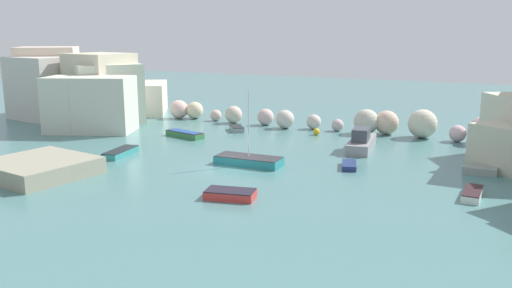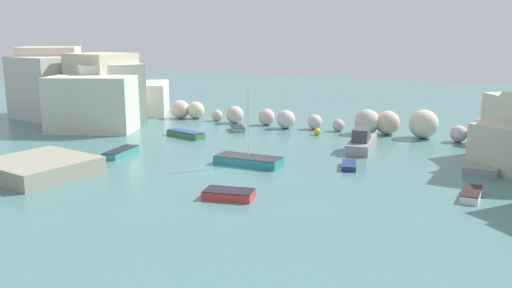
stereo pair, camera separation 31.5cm
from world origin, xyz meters
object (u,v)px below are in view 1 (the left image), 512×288
at_px(moored_boat_1, 362,141).
at_px(moored_boat_5, 54,173).
at_px(moored_boat_9, 121,152).
at_px(moored_boat_2, 480,170).
at_px(channel_buoy, 316,132).
at_px(moored_boat_3, 230,194).
at_px(moored_boat_0, 249,160).
at_px(moored_boat_8, 185,134).
at_px(moored_boat_6, 472,194).
at_px(moored_boat_7, 237,128).
at_px(stone_dock, 39,168).
at_px(moored_boat_4, 349,165).

height_order(moored_boat_1, moored_boat_5, moored_boat_1).
bearing_deg(moored_boat_9, moored_boat_2, 94.19).
height_order(channel_buoy, moored_boat_3, channel_buoy).
height_order(moored_boat_0, moored_boat_3, moored_boat_0).
xyz_separation_m(moored_boat_2, moored_boat_8, (-26.63, 1.72, 0.04)).
xyz_separation_m(moored_boat_1, moored_boat_2, (9.81, -4.13, -0.43)).
xyz_separation_m(moored_boat_0, moored_boat_3, (2.79, -7.82, -0.09)).
bearing_deg(moored_boat_0, moored_boat_9, 7.28).
relative_size(moored_boat_6, moored_boat_7, 1.16).
bearing_deg(moored_boat_0, stone_dock, 35.44).
relative_size(moored_boat_5, moored_boat_6, 1.10).
height_order(channel_buoy, moored_boat_2, channel_buoy).
height_order(moored_boat_1, moored_boat_8, moored_boat_1).
xyz_separation_m(moored_boat_1, moored_boat_4, (0.89, -6.62, -0.50)).
relative_size(channel_buoy, moored_boat_6, 0.22).
bearing_deg(channel_buoy, moored_boat_9, -126.24).
bearing_deg(channel_buoy, moored_boat_5, -116.94).
relative_size(moored_boat_2, moored_boat_4, 0.84).
relative_size(moored_boat_2, moored_boat_8, 0.52).
xyz_separation_m(moored_boat_3, moored_boat_6, (13.24, 6.90, -0.03)).
xyz_separation_m(moored_boat_2, moored_boat_4, (-8.92, -2.49, -0.07)).
height_order(channel_buoy, moored_boat_9, channel_buoy).
relative_size(moored_boat_1, moored_boat_5, 1.92).
xyz_separation_m(moored_boat_7, moored_boat_8, (-2.95, -5.13, 0.05)).
distance_m(channel_buoy, moored_boat_5, 25.32).
relative_size(moored_boat_0, moored_boat_5, 1.69).
distance_m(channel_buoy, moored_boat_8, 12.99).
xyz_separation_m(moored_boat_3, moored_boat_8, (-13.36, 14.65, 0.04)).
xyz_separation_m(moored_boat_2, moored_boat_3, (-13.27, -12.94, 0.01)).
bearing_deg(channel_buoy, moored_boat_2, -28.68).
height_order(channel_buoy, moored_boat_7, channel_buoy).
relative_size(channel_buoy, moored_boat_9, 0.17).
xyz_separation_m(moored_boat_0, moored_boat_5, (-10.98, -8.94, -0.14)).
distance_m(moored_boat_1, moored_boat_3, 17.42).
height_order(channel_buoy, moored_boat_8, channel_buoy).
bearing_deg(moored_boat_4, stone_dock, 105.28).
bearing_deg(moored_boat_6, moored_boat_4, 69.37).
distance_m(stone_dock, moored_boat_6, 29.16).
bearing_deg(moored_boat_0, moored_boat_5, 36.30).
bearing_deg(moored_boat_3, moored_boat_2, -148.72).
bearing_deg(moored_boat_8, moored_boat_2, 9.71).
bearing_deg(moored_boat_6, moored_boat_0, 87.86).
bearing_deg(moored_boat_3, moored_boat_5, -8.34).
distance_m(moored_boat_2, moored_boat_5, 30.48).
bearing_deg(moored_boat_7, moored_boat_0, 173.72).
height_order(moored_boat_2, moored_boat_5, moored_boat_2).
xyz_separation_m(moored_boat_4, moored_boat_9, (-18.08, -4.59, 0.06)).
distance_m(moored_boat_1, moored_boat_5, 25.06).
height_order(moored_boat_0, moored_boat_4, moored_boat_0).
xyz_separation_m(moored_boat_2, moored_boat_7, (-23.68, 6.85, -0.00)).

